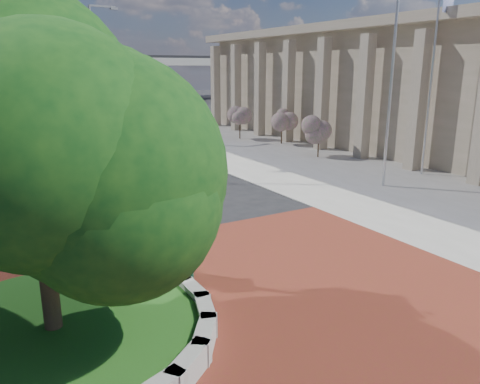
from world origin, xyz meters
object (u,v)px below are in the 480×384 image
post_clock (174,175)px  street_lamp_far (6,76)px  flagpole_a (393,63)px  parked_car (86,120)px  street_lamp_near (97,63)px  flagpole_b (431,82)px

post_clock → street_lamp_far: 42.69m
post_clock → flagpole_a: (12.74, 4.47, 2.92)m
street_lamp_far → parked_car: bearing=-48.8°
post_clock → parked_car: size_ratio=1.34×
parked_car → street_lamp_far: street_lamp_far is taller
street_lamp_near → street_lamp_far: size_ratio=1.26×
post_clock → street_lamp_far: bearing=90.6°
street_lamp_near → post_clock: bearing=-100.3°
post_clock → flagpole_a: flagpole_a is taller
street_lamp_near → street_lamp_far: bearing=108.9°
flagpole_a → street_lamp_near: flagpole_a is taller
flagpole_a → street_lamp_near: 23.98m
flagpole_b → street_lamp_near: bearing=117.9°
flagpole_b → flagpole_a: bearing=-168.4°
street_lamp_far → flagpole_a: bearing=-71.0°
parked_car → street_lamp_near: street_lamp_near is taller
flagpole_a → street_lamp_far: 40.40m
parked_car → flagpole_a: (7.11, -31.28, 5.17)m
flagpole_a → street_lamp_far: size_ratio=1.41×
post_clock → street_lamp_far: street_lamp_far is taller
parked_car → street_lamp_far: bearing=135.5°
street_lamp_near → parked_car: bearing=85.2°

